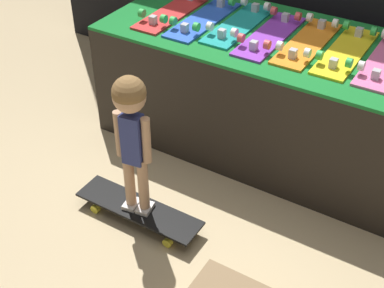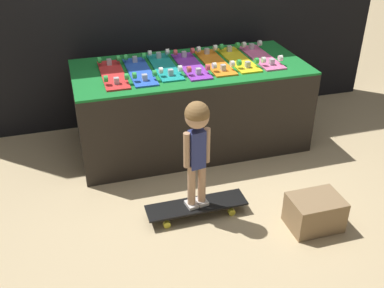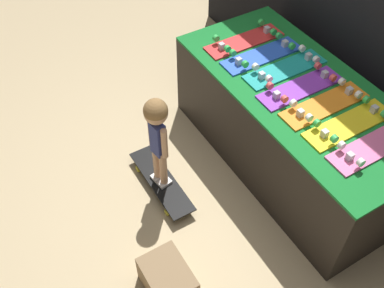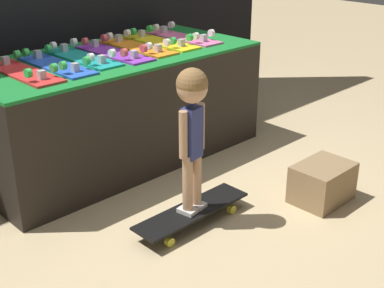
% 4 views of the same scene
% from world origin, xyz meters
% --- Properties ---
extents(ground_plane, '(16.00, 16.00, 0.00)m').
position_xyz_m(ground_plane, '(0.00, 0.00, 0.00)').
color(ground_plane, tan).
extents(display_rack, '(2.04, 0.94, 0.77)m').
position_xyz_m(display_rack, '(0.00, 0.65, 0.38)').
color(display_rack, black).
rests_on(display_rack, ground_plane).
extents(skateboard_red_on_rack, '(0.19, 0.67, 0.09)m').
position_xyz_m(skateboard_red_on_rack, '(-0.68, 0.63, 0.79)').
color(skateboard_red_on_rack, red).
rests_on(skateboard_red_on_rack, display_rack).
extents(skateboard_blue_on_rack, '(0.19, 0.67, 0.09)m').
position_xyz_m(skateboard_blue_on_rack, '(-0.45, 0.63, 0.79)').
color(skateboard_blue_on_rack, blue).
rests_on(skateboard_blue_on_rack, display_rack).
extents(skateboard_teal_on_rack, '(0.19, 0.67, 0.09)m').
position_xyz_m(skateboard_teal_on_rack, '(-0.23, 0.68, 0.79)').
color(skateboard_teal_on_rack, teal).
rests_on(skateboard_teal_on_rack, display_rack).
extents(skateboard_purple_on_rack, '(0.19, 0.67, 0.09)m').
position_xyz_m(skateboard_purple_on_rack, '(0.00, 0.64, 0.79)').
color(skateboard_purple_on_rack, purple).
rests_on(skateboard_purple_on_rack, display_rack).
extents(skateboard_orange_on_rack, '(0.19, 0.67, 0.09)m').
position_xyz_m(skateboard_orange_on_rack, '(0.23, 0.66, 0.79)').
color(skateboard_orange_on_rack, orange).
rests_on(skateboard_orange_on_rack, display_rack).
extents(skateboard_yellow_on_rack, '(0.19, 0.67, 0.09)m').
position_xyz_m(skateboard_yellow_on_rack, '(0.45, 0.67, 0.79)').
color(skateboard_yellow_on_rack, yellow).
rests_on(skateboard_yellow_on_rack, display_rack).
extents(skateboard_on_floor, '(0.75, 0.20, 0.09)m').
position_xyz_m(skateboard_on_floor, '(-0.26, -0.40, 0.07)').
color(skateboard_on_floor, black).
rests_on(skateboard_on_floor, ground_plane).
extents(child, '(0.20, 0.17, 0.84)m').
position_xyz_m(child, '(-0.26, -0.40, 0.68)').
color(child, silver).
rests_on(child, skateboard_on_floor).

